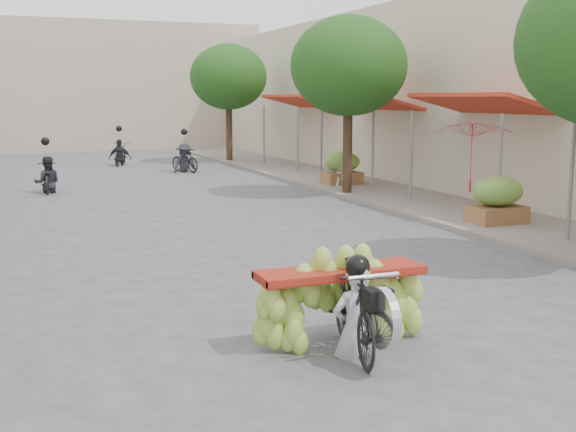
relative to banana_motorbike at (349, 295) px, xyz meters
The scene contains 14 objects.
ground 2.20m from the banana_motorbike, 78.63° to the right, with size 120.00×120.00×0.00m, color #57585D.
sidewalk_right 14.93m from the banana_motorbike, 60.21° to the left, with size 4.00×60.00×0.12m, color gray.
shophouse_row_right 17.38m from the banana_motorbike, 43.92° to the left, with size 9.77×40.00×6.00m.
far_building 36.06m from the banana_motorbike, 89.34° to the left, with size 20.00×6.00×7.00m, color #B2A18D.
street_tree_mid 13.65m from the banana_motorbike, 64.06° to the left, with size 3.40×3.40×5.25m.
street_tree_far 24.84m from the banana_motorbike, 76.36° to the left, with size 3.40×3.40×5.25m.
produce_crate_mid 8.89m from the banana_motorbike, 41.97° to the left, with size 1.20×0.88×1.16m.
produce_crate_far 15.44m from the banana_motorbike, 64.63° to the left, with size 1.20×0.88×1.16m.
banana_motorbike is the anchor object (origin of this frame).
market_umbrella 9.05m from the banana_motorbike, 45.71° to the left, with size 2.15×2.15×1.65m.
pedestrian 15.24m from the banana_motorbike, 64.67° to the left, with size 1.04×1.02×1.86m.
bg_motorbike_a 16.21m from the banana_motorbike, 98.57° to the left, with size 0.83×1.62×1.95m.
bg_motorbike_b 20.75m from the banana_motorbike, 81.81° to the left, with size 1.19×1.67×1.95m.
bg_motorbike_c 24.44m from the banana_motorbike, 87.59° to the left, with size 1.22×1.84×1.95m.
Camera 1 is at (-3.98, -5.13, 2.90)m, focal length 45.00 mm.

